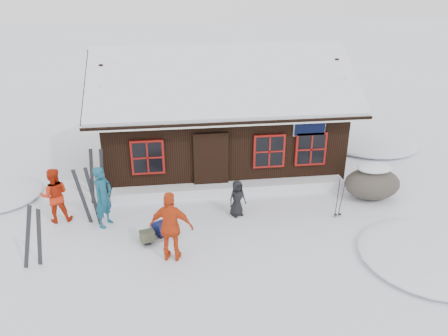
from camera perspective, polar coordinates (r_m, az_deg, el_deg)
The scene contains 15 objects.
ground at distance 12.33m, azimuth -4.64°, elevation -8.48°, with size 120.00×120.00×0.00m, color white.
mountain_hut at distance 16.30m, azimuth -0.55°, elevation 6.03°, with size 8.90×6.09×4.42m.
snow_drift at distance 14.32m, azimuth 0.81°, elevation -2.68°, with size 7.60×0.60×0.35m, color white.
snow_mounds at distance 14.09m, azimuth 1.65°, elevation -3.97°, with size 20.60×13.20×0.48m.
skier_teal at distance 12.69m, azimuth -15.51°, elevation -3.65°, with size 0.66×0.43×1.81m, color navy.
skier_orange_left at distance 13.39m, azimuth -21.24°, elevation -3.35°, with size 0.80×0.62×1.65m, color red.
skier_orange_right at distance 10.87m, azimuth -6.91°, elevation -7.66°, with size 1.10×0.46×1.87m, color red.
skier_crouched at distance 12.88m, azimuth 1.73°, elevation -3.99°, with size 0.55×0.36×1.13m, color black.
boulder at distance 14.70m, azimuth 18.79°, elevation -1.80°, with size 1.77×1.33×1.04m.
ski_pair_left at distance 11.53m, azimuth -23.63°, elevation -8.36°, with size 0.70×0.28×1.74m.
ski_pair_mid at distance 12.90m, azimuth -17.36°, elevation -3.67°, with size 0.66×0.19×1.80m.
ski_pair_right at distance 13.99m, azimuth -16.25°, elevation -1.16°, with size 0.54×0.10×1.87m.
ski_poles at distance 13.21m, azimuth 14.85°, elevation -3.94°, with size 0.23×0.11×1.27m.
backpack_blue at distance 12.27m, azimuth -8.03°, elevation -8.01°, with size 0.42×0.55×0.30m, color #101746.
backpack_olive at distance 12.02m, azimuth -9.97°, elevation -8.99°, with size 0.37×0.49×0.27m, color #424632.
Camera 1 is at (-0.39, -10.40, 6.62)m, focal length 35.00 mm.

